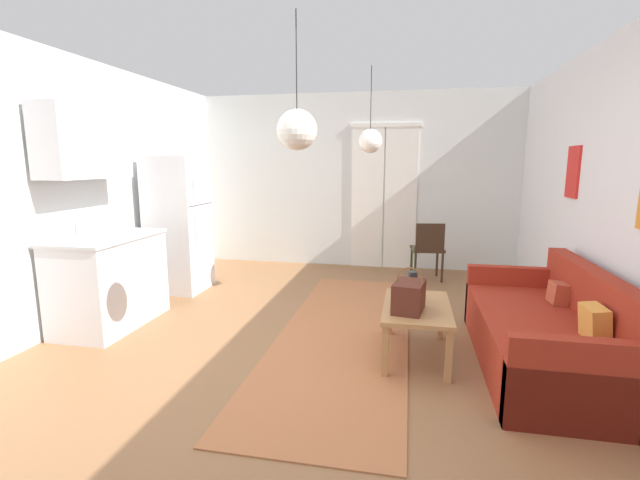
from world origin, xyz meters
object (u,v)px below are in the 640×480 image
(accent_chair, at_px, (428,247))
(pendant_lamp_far, at_px, (370,141))
(bamboo_vase, at_px, (412,286))
(refrigerator, at_px, (179,224))
(pendant_lamp_near, at_px, (297,130))
(handbag, at_px, (409,296))
(coffee_table, at_px, (417,312))
(couch, at_px, (551,336))

(accent_chair, distance_m, pendant_lamp_far, 1.88)
(bamboo_vase, distance_m, accent_chair, 2.39)
(refrigerator, distance_m, pendant_lamp_near, 2.92)
(handbag, relative_size, pendant_lamp_near, 0.38)
(coffee_table, distance_m, refrigerator, 3.27)
(refrigerator, bearing_deg, accent_chair, 18.95)
(couch, height_order, accent_chair, accent_chair)
(bamboo_vase, relative_size, refrigerator, 0.28)
(accent_chair, xyz_separation_m, pendant_lamp_near, (-1.08, -2.93, 1.37))
(coffee_table, distance_m, pendant_lamp_far, 2.11)
(bamboo_vase, height_order, pendant_lamp_far, pendant_lamp_far)
(handbag, height_order, pendant_lamp_far, pendant_lamp_far)
(bamboo_vase, height_order, accent_chair, bamboo_vase)
(coffee_table, height_order, refrigerator, refrigerator)
(couch, bearing_deg, pendant_lamp_near, -166.94)
(accent_chair, bearing_deg, handbag, 76.39)
(pendant_lamp_far, bearing_deg, pendant_lamp_near, -100.72)
(bamboo_vase, xyz_separation_m, refrigerator, (-2.86, 1.31, 0.27))
(bamboo_vase, xyz_separation_m, accent_chair, (0.23, 2.38, -0.11))
(bamboo_vase, relative_size, accent_chair, 0.59)
(refrigerator, bearing_deg, pendant_lamp_near, -42.85)
(bamboo_vase, distance_m, pendant_lamp_far, 1.89)
(coffee_table, bearing_deg, refrigerator, 153.91)
(couch, relative_size, pendant_lamp_near, 2.04)
(couch, xyz_separation_m, handbag, (-1.10, -0.15, 0.30))
(couch, distance_m, pendant_lamp_near, 2.53)
(handbag, xyz_separation_m, refrigerator, (-2.84, 1.58, 0.28))
(handbag, distance_m, pendant_lamp_far, 2.08)
(pendant_lamp_far, bearing_deg, accent_chair, 55.74)
(bamboo_vase, bearing_deg, refrigerator, 155.35)
(bamboo_vase, relative_size, handbag, 1.33)
(handbag, xyz_separation_m, accent_chair, (0.25, 2.64, -0.10))
(handbag, bearing_deg, bamboo_vase, 84.87)
(handbag, distance_m, refrigerator, 3.26)
(handbag, xyz_separation_m, pendant_lamp_near, (-0.82, -0.29, 1.27))
(bamboo_vase, bearing_deg, coffee_table, -67.46)
(refrigerator, bearing_deg, handbag, -29.08)
(bamboo_vase, height_order, handbag, bamboo_vase)
(coffee_table, height_order, pendant_lamp_near, pendant_lamp_near)
(coffee_table, distance_m, pendant_lamp_near, 1.76)
(coffee_table, relative_size, pendant_lamp_near, 0.97)
(coffee_table, distance_m, bamboo_vase, 0.22)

